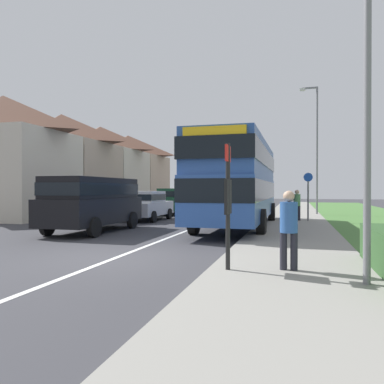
# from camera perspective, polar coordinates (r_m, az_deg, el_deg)

# --- Properties ---
(ground_plane) EXTENTS (120.00, 120.00, 0.00)m
(ground_plane) POSITION_cam_1_polar(r_m,az_deg,el_deg) (9.63, -11.37, -9.74)
(ground_plane) COLOR #38383D
(lane_marking_centre) EXTENTS (0.14, 60.00, 0.01)m
(lane_marking_centre) POSITION_cam_1_polar(r_m,az_deg,el_deg) (17.09, 0.88, -5.27)
(lane_marking_centre) COLOR silver
(lane_marking_centre) RESTS_ON ground_plane
(pavement_near_side) EXTENTS (3.20, 68.00, 0.12)m
(pavement_near_side) POSITION_cam_1_polar(r_m,az_deg,el_deg) (14.55, 15.13, -6.05)
(pavement_near_side) COLOR gray
(pavement_near_side) RESTS_ON ground_plane
(double_decker_bus) EXTENTS (2.80, 10.22, 3.70)m
(double_decker_bus) POSITION_cam_1_polar(r_m,az_deg,el_deg) (16.51, 7.03, 1.96)
(double_decker_bus) COLOR #284C93
(double_decker_bus) RESTS_ON ground_plane
(parked_van_black) EXTENTS (2.11, 5.13, 2.15)m
(parked_van_black) POSITION_cam_1_polar(r_m,az_deg,el_deg) (15.44, -14.75, -1.13)
(parked_van_black) COLOR black
(parked_van_black) RESTS_ON ground_plane
(parked_car_silver) EXTENTS (1.91, 4.01, 1.59)m
(parked_car_silver) POSITION_cam_1_polar(r_m,az_deg,el_deg) (20.52, -6.98, -1.87)
(parked_car_silver) COLOR #B7B7BC
(parked_car_silver) RESTS_ON ground_plane
(parked_car_dark_green) EXTENTS (2.00, 4.35, 1.75)m
(parked_car_dark_green) POSITION_cam_1_polar(r_m,az_deg,el_deg) (25.46, -2.63, -1.25)
(parked_car_dark_green) COLOR #19472D
(parked_car_dark_green) RESTS_ON ground_plane
(pedestrian_at_stop) EXTENTS (0.34, 0.34, 1.67)m
(pedestrian_at_stop) POSITION_cam_1_polar(r_m,az_deg,el_deg) (7.59, 14.49, -5.05)
(pedestrian_at_stop) COLOR #23232D
(pedestrian_at_stop) RESTS_ON ground_plane
(pedestrian_walking_away) EXTENTS (0.34, 0.34, 1.67)m
(pedestrian_walking_away) POSITION_cam_1_polar(r_m,az_deg,el_deg) (19.76, 15.67, -1.69)
(pedestrian_walking_away) COLOR #23232D
(pedestrian_walking_away) RESTS_ON ground_plane
(bus_stop_sign) EXTENTS (0.09, 0.52, 2.60)m
(bus_stop_sign) POSITION_cam_1_polar(r_m,az_deg,el_deg) (7.40, 5.49, -0.80)
(bus_stop_sign) COLOR black
(bus_stop_sign) RESTS_ON ground_plane
(cycle_route_sign) EXTENTS (0.44, 0.08, 2.52)m
(cycle_route_sign) POSITION_cam_1_polar(r_m,az_deg,el_deg) (19.61, 17.23, -0.39)
(cycle_route_sign) COLOR slate
(cycle_route_sign) RESTS_ON ground_plane
(street_lamp_near) EXTENTS (1.14, 0.20, 7.50)m
(street_lamp_near) POSITION_cam_1_polar(r_m,az_deg,el_deg) (7.32, 24.28, 21.20)
(street_lamp_near) COLOR slate
(street_lamp_near) RESTS_ON ground_plane
(street_lamp_mid) EXTENTS (1.14, 0.20, 8.25)m
(street_lamp_mid) POSITION_cam_1_polar(r_m,az_deg,el_deg) (25.43, 18.25, 7.14)
(street_lamp_mid) COLOR slate
(street_lamp_mid) RESTS_ON ground_plane
(house_terrace_far_side) EXTENTS (7.10, 22.18, 7.12)m
(house_terrace_far_side) POSITION_cam_1_polar(r_m,az_deg,el_deg) (31.08, -16.30, 3.85)
(house_terrace_far_side) COLOR beige
(house_terrace_far_side) RESTS_ON ground_plane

